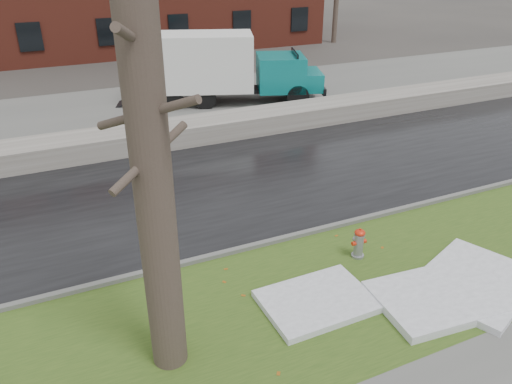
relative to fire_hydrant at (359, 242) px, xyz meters
name	(u,v)px	position (x,y,z in m)	size (l,w,h in m)	color
ground	(307,262)	(-1.15, 0.35, -0.44)	(120.00, 120.00, 0.00)	#47423D
verge	(337,292)	(-1.15, -0.90, -0.42)	(60.00, 4.50, 0.04)	#304B19
road	(234,184)	(-1.15, 4.85, -0.43)	(60.00, 7.00, 0.03)	black
parking_lot	(161,109)	(-1.15, 13.35, -0.43)	(60.00, 9.00, 0.03)	slate
curb	(287,238)	(-1.15, 1.35, -0.37)	(60.00, 0.15, 0.14)	slate
snowbank	(190,131)	(-1.15, 9.05, -0.07)	(60.00, 1.60, 0.75)	#A19B93
fire_hydrant	(359,242)	(0.00, 0.00, 0.00)	(0.36, 0.31, 0.75)	gray
tree	(151,162)	(-4.86, -1.28, 3.36)	(1.39, 1.56, 7.46)	brown
box_truck	(220,67)	(1.65, 13.21, 1.20)	(9.26, 4.70, 3.11)	black
worker	(141,104)	(-2.82, 9.23, 1.14)	(0.60, 0.40, 1.66)	black
snow_patch_near	(475,282)	(1.66, -1.95, -0.32)	(2.60, 2.00, 0.16)	white
snow_patch_far	(317,301)	(-1.74, -1.09, -0.33)	(2.20, 1.60, 0.14)	white
snow_patch_side	(443,296)	(0.68, -2.05, -0.31)	(2.80, 1.80, 0.18)	white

